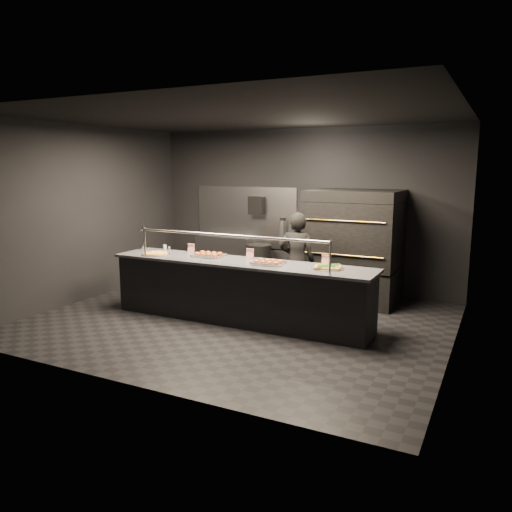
# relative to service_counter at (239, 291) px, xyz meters

# --- Properties ---
(room) EXTENTS (6.04, 6.00, 3.00)m
(room) POSITION_rel_service_counter_xyz_m (-0.02, 0.05, 1.03)
(room) COLOR black
(room) RESTS_ON ground
(service_counter) EXTENTS (4.10, 0.78, 1.37)m
(service_counter) POSITION_rel_service_counter_xyz_m (0.00, 0.00, 0.00)
(service_counter) COLOR black
(service_counter) RESTS_ON ground
(pizza_oven) EXTENTS (1.50, 1.23, 1.91)m
(pizza_oven) POSITION_rel_service_counter_xyz_m (1.20, 1.90, 0.50)
(pizza_oven) COLOR black
(pizza_oven) RESTS_ON ground
(prep_shelf) EXTENTS (1.20, 0.35, 0.90)m
(prep_shelf) POSITION_rel_service_counter_xyz_m (-1.60, 2.32, -0.01)
(prep_shelf) COLOR #99999E
(prep_shelf) RESTS_ON ground
(towel_dispenser) EXTENTS (0.30, 0.20, 0.35)m
(towel_dispenser) POSITION_rel_service_counter_xyz_m (-0.90, 2.39, 1.09)
(towel_dispenser) COLOR black
(towel_dispenser) RESTS_ON room
(fire_extinguisher) EXTENTS (0.14, 0.14, 0.51)m
(fire_extinguisher) POSITION_rel_service_counter_xyz_m (-0.35, 2.40, 0.60)
(fire_extinguisher) COLOR #B2B2B7
(fire_extinguisher) RESTS_ON room
(beer_tap) EXTENTS (0.12, 0.18, 0.47)m
(beer_tap) POSITION_rel_service_counter_xyz_m (-1.93, 0.20, 0.59)
(beer_tap) COLOR silver
(beer_tap) RESTS_ON service_counter
(round_pizza) EXTENTS (0.45, 0.45, 0.03)m
(round_pizza) POSITION_rel_service_counter_xyz_m (-1.45, -0.11, 0.47)
(round_pizza) COLOR silver
(round_pizza) RESTS_ON service_counter
(slider_tray_a) EXTENTS (0.50, 0.39, 0.07)m
(slider_tray_a) POSITION_rel_service_counter_xyz_m (-0.60, 0.11, 0.48)
(slider_tray_a) COLOR silver
(slider_tray_a) RESTS_ON service_counter
(slider_tray_b) EXTENTS (0.50, 0.42, 0.07)m
(slider_tray_b) POSITION_rel_service_counter_xyz_m (0.50, -0.04, 0.48)
(slider_tray_b) COLOR silver
(slider_tray_b) RESTS_ON service_counter
(square_pizza) EXTENTS (0.44, 0.44, 0.05)m
(square_pizza) POSITION_rel_service_counter_xyz_m (1.35, 0.04, 0.47)
(square_pizza) COLOR silver
(square_pizza) RESTS_ON service_counter
(condiment_jar) EXTENTS (0.14, 0.06, 0.09)m
(condiment_jar) POSITION_rel_service_counter_xyz_m (-1.53, 0.28, 0.50)
(condiment_jar) COLOR silver
(condiment_jar) RESTS_ON service_counter
(tent_cards) EXTENTS (2.40, 0.04, 0.15)m
(tent_cards) POSITION_rel_service_counter_xyz_m (0.08, 0.28, 0.53)
(tent_cards) COLOR white
(tent_cards) RESTS_ON service_counter
(trash_bin) EXTENTS (0.49, 0.49, 0.82)m
(trash_bin) POSITION_rel_service_counter_xyz_m (-0.73, 2.13, -0.05)
(trash_bin) COLOR black
(trash_bin) RESTS_ON ground
(worker) EXTENTS (0.66, 0.51, 1.59)m
(worker) POSITION_rel_service_counter_xyz_m (0.54, 0.95, 0.33)
(worker) COLOR black
(worker) RESTS_ON ground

